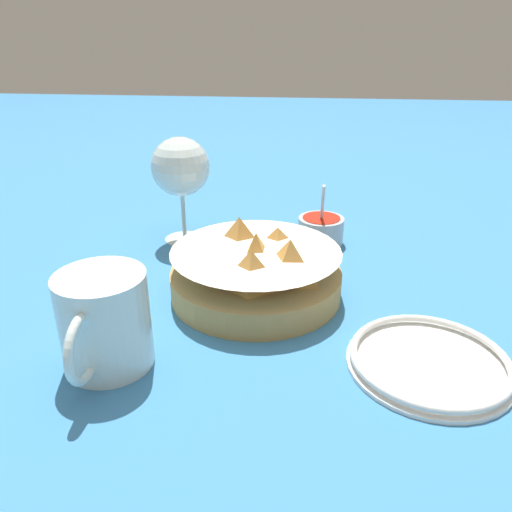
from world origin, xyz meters
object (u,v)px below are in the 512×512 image
object	(u,v)px
food_basket	(257,271)
sauce_cup	(321,229)
side_plate	(429,361)
beer_mug	(105,325)
wine_glass	(181,170)

from	to	relation	value
food_basket	sauce_cup	size ratio (longest dim) A/B	2.04
sauce_cup	side_plate	xyz separation A→B (m)	(0.32, 0.11, -0.02)
food_basket	side_plate	xyz separation A→B (m)	(0.14, 0.20, -0.03)
side_plate	beer_mug	bearing A→B (deg)	-84.83
sauce_cup	beer_mug	bearing A→B (deg)	-32.56
food_basket	wine_glass	size ratio (longest dim) A/B	1.31
sauce_cup	beer_mug	distance (m)	0.42
beer_mug	side_plate	bearing A→B (deg)	95.17
wine_glass	side_plate	bearing A→B (deg)	47.40
sauce_cup	side_plate	world-z (taller)	sauce_cup
sauce_cup	wine_glass	bearing A→B (deg)	-87.40
side_plate	sauce_cup	bearing A→B (deg)	-160.81
wine_glass	food_basket	bearing A→B (deg)	39.32
food_basket	wine_glass	xyz separation A→B (m)	(-0.17, -0.14, 0.09)
beer_mug	side_plate	size ratio (longest dim) A/B	0.78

